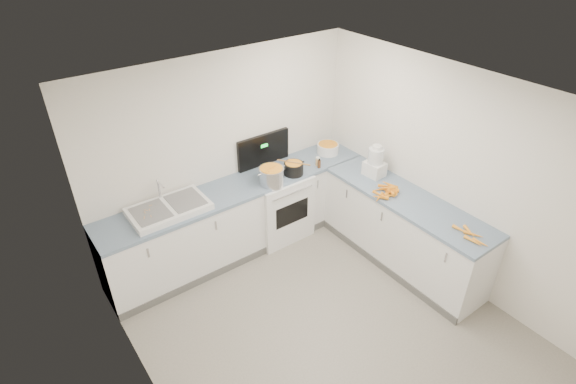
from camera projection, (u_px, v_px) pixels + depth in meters
floor at (326, 328)px, 4.80m from camera, size 3.50×4.00×0.00m
ceiling at (341, 108)px, 3.45m from camera, size 3.50×4.00×0.00m
wall_back at (225, 154)px, 5.48m from camera, size 3.50×0.00×2.50m
wall_left at (150, 326)px, 3.25m from camera, size 0.00×4.00×2.50m
wall_right at (451, 178)px, 5.00m from camera, size 0.00×4.00×2.50m
counter_back at (241, 217)px, 5.70m from camera, size 3.50×0.62×0.94m
counter_right at (403, 230)px, 5.47m from camera, size 0.62×2.20×0.94m
stove at (277, 203)px, 5.96m from camera, size 0.76×0.65×1.36m
sink at (169, 209)px, 4.97m from camera, size 0.86×0.52×0.31m
steel_pot at (271, 176)px, 5.45m from camera, size 0.39×0.39×0.23m
black_pot at (294, 169)px, 5.65m from camera, size 0.31×0.31×0.18m
wooden_spoon at (294, 162)px, 5.60m from camera, size 0.27×0.37×0.02m
mixing_bowl at (328, 149)px, 6.13m from camera, size 0.39×0.39×0.14m
extract_bottle at (319, 164)px, 5.79m from camera, size 0.04×0.04×0.10m
spice_jar at (318, 162)px, 5.85m from camera, size 0.06×0.06×0.10m
food_processor at (375, 163)px, 5.57m from camera, size 0.22×0.26×0.41m
carrot_pile at (388, 191)px, 5.28m from camera, size 0.43×0.32×0.09m
peeled_carrots at (471, 235)px, 4.60m from camera, size 0.19×0.42×0.04m
peelings at (148, 213)px, 4.84m from camera, size 0.18×0.22×0.01m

